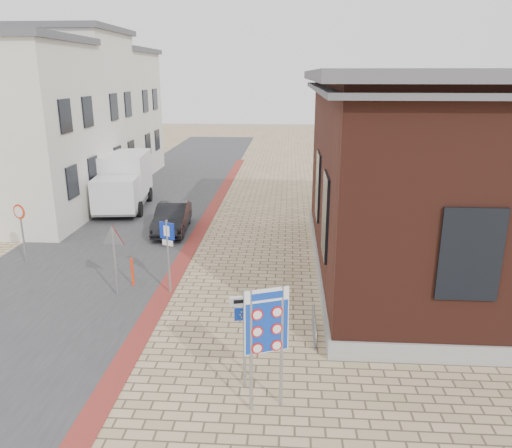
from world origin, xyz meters
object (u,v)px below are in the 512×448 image
(parking_sign, at_px, (168,244))
(border_sign, at_px, (267,324))
(essen_sign, at_px, (244,324))
(sedan, at_px, (172,218))
(box_truck, at_px, (124,181))
(bollard, at_px, (132,272))

(parking_sign, bearing_deg, border_sign, -34.43)
(border_sign, xyz_separation_m, essen_sign, (-0.51, 0.69, -0.39))
(border_sign, relative_size, essen_sign, 1.15)
(sedan, bearing_deg, border_sign, -72.37)
(border_sign, bearing_deg, essen_sign, 105.11)
(box_truck, bearing_deg, essen_sign, -69.92)
(box_truck, height_order, essen_sign, box_truck)
(sedan, height_order, essen_sign, essen_sign)
(sedan, distance_m, bollard, 5.96)
(border_sign, distance_m, parking_sign, 6.37)
(box_truck, height_order, bollard, box_truck)
(sedan, height_order, parking_sign, parking_sign)
(sedan, relative_size, parking_sign, 1.53)
(border_sign, relative_size, bollard, 2.80)
(box_truck, relative_size, border_sign, 2.03)
(border_sign, bearing_deg, parking_sign, 100.29)
(box_truck, relative_size, bollard, 5.68)
(box_truck, relative_size, parking_sign, 2.25)
(bollard, bearing_deg, border_sign, -51.90)
(box_truck, distance_m, essen_sign, 16.72)
(border_sign, distance_m, essen_sign, 0.94)
(essen_sign, xyz_separation_m, parking_sign, (-2.80, 4.75, 0.10))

